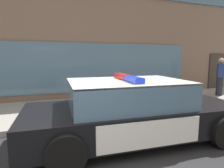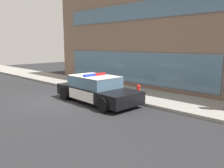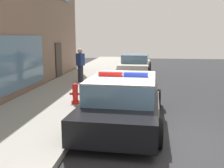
% 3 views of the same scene
% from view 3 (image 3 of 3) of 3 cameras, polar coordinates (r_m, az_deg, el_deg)
% --- Properties ---
extents(ground, '(48.00, 48.00, 0.00)m').
position_cam_3_polar(ground, '(5.93, 12.87, -14.35)').
color(ground, '#262628').
extents(sidewalk, '(48.00, 3.22, 0.15)m').
position_cam_3_polar(sidewalk, '(6.66, -22.77, -11.37)').
color(sidewalk, gray).
rests_on(sidewalk, ground).
extents(police_cruiser, '(4.99, 2.36, 1.49)m').
position_cam_3_polar(police_cruiser, '(7.35, 2.57, -3.55)').
color(police_cruiser, black).
rests_on(police_cruiser, ground).
extents(fire_hydrant, '(0.34, 0.39, 0.73)m').
position_cam_3_polar(fire_hydrant, '(9.04, -8.15, -2.13)').
color(fire_hydrant, red).
rests_on(fire_hydrant, sidewalk).
extents(car_down_street, '(4.51, 2.21, 1.29)m').
position_cam_3_polar(car_down_street, '(17.34, 5.18, 4.43)').
color(car_down_street, silver).
rests_on(car_down_street, ground).
extents(pedestrian_on_sidewalk, '(0.45, 0.48, 1.71)m').
position_cam_3_polar(pedestrian_on_sidewalk, '(13.24, -7.03, 4.16)').
color(pedestrian_on_sidewalk, '#23232D').
rests_on(pedestrian_on_sidewalk, sidewalk).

